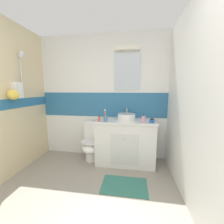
# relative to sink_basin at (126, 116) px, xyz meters

# --- Properties ---
(ground_plane) EXTENTS (3.20, 3.48, 0.04)m
(ground_plane) POSITION_rel_sink_basin_xyz_m (-0.51, -0.98, -0.93)
(ground_plane) COLOR gray
(wall_back_tiled) EXTENTS (3.20, 0.20, 2.50)m
(wall_back_tiled) POSITION_rel_sink_basin_xyz_m (-0.50, 0.27, 0.35)
(wall_back_tiled) COLOR white
(wall_back_tiled) RESTS_ON ground_plane
(wall_right_plain) EXTENTS (0.10, 3.48, 2.50)m
(wall_right_plain) POSITION_rel_sink_basin_xyz_m (0.84, -0.98, 0.34)
(wall_right_plain) COLOR white
(wall_right_plain) RESTS_ON ground_plane
(vanity_cabinet) EXTENTS (1.10, 0.54, 0.85)m
(vanity_cabinet) POSITION_rel_sink_basin_xyz_m (-0.01, -0.04, -0.48)
(vanity_cabinet) COLOR silver
(vanity_cabinet) RESTS_ON ground_plane
(sink_basin) EXTENTS (0.33, 0.38, 0.20)m
(sink_basin) POSITION_rel_sink_basin_xyz_m (0.00, 0.00, 0.00)
(sink_basin) COLOR white
(sink_basin) RESTS_ON vanity_cabinet
(toilet) EXTENTS (0.37, 0.50, 0.79)m
(toilet) POSITION_rel_sink_basin_xyz_m (-0.68, -0.02, -0.54)
(toilet) COLOR white
(toilet) RESTS_ON ground_plane
(toothbrush_cup) EXTENTS (0.07, 0.07, 0.23)m
(toothbrush_cup) POSITION_rel_sink_basin_xyz_m (-0.36, -0.24, -0.00)
(toothbrush_cup) COLOR #4C7299
(toothbrush_cup) RESTS_ON vanity_cabinet
(soap_dispenser) EXTENTS (0.06, 0.06, 0.16)m
(soap_dispenser) POSITION_rel_sink_basin_xyz_m (0.30, -0.22, 0.00)
(soap_dispenser) COLOR pink
(soap_dispenser) RESTS_ON vanity_cabinet
(perfume_flask_small) EXTENTS (0.04, 0.03, 0.11)m
(perfume_flask_small) POSITION_rel_sink_basin_xyz_m (-0.47, -0.23, -0.01)
(perfume_flask_small) COLOR #D84C33
(perfume_flask_small) RESTS_ON vanity_cabinet
(hair_gel_jar) EXTENTS (0.08, 0.08, 0.07)m
(hair_gel_jar) POSITION_rel_sink_basin_xyz_m (0.44, -0.20, -0.03)
(hair_gel_jar) COLOR #2659B2
(hair_gel_jar) RESTS_ON vanity_cabinet
(bath_mat) EXTENTS (0.67, 0.43, 0.01)m
(bath_mat) POSITION_rel_sink_basin_xyz_m (0.02, -0.73, -0.90)
(bath_mat) COLOR #337266
(bath_mat) RESTS_ON ground_plane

